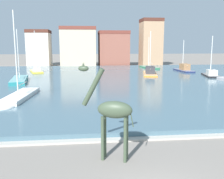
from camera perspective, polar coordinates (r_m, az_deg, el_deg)
The scene contains 14 objects.
harbor_water at distance 38.76m, azimuth -2.42°, elevation 2.21°, with size 83.91×48.84×0.39m, color #476675.
quay_edge_coping at distance 14.86m, azimuth 4.15°, elevation -10.93°, with size 83.91×0.50×0.12m, color #ADA89E.
giraffe_statue at distance 11.82m, azimuth -0.03°, elevation -4.85°, with size 2.54×1.26×4.55m.
sailboat_orange at distance 44.88m, azimuth 8.37°, elevation 3.63°, with size 4.10×9.84×7.65m.
sailboat_yellow at distance 50.00m, azimuth -16.42°, elevation 3.93°, with size 3.52×6.99×7.91m.
sailboat_black at distance 44.67m, azimuth 20.92°, elevation 2.95°, with size 3.25×6.64×6.76m.
sailboat_green at distance 57.36m, azimuth 7.97°, elevation 4.76°, with size 2.98×8.14×6.98m.
sailboat_teal at distance 37.96m, azimuth -19.71°, elevation 1.90°, with size 3.11×9.00×7.41m.
sailboat_navy at distance 51.39m, azimuth 15.39°, elevation 4.18°, with size 2.04×7.22×6.29m.
sailboat_white at distance 25.22m, azimuth -20.13°, elevation -2.00°, with size 2.42×8.53×8.35m.
townhouse_narrow_midrow at distance 69.52m, azimuth -15.76°, elevation 8.82°, with size 5.60×7.33×9.09m.
townhouse_wide_warehouse at distance 65.67m, azimuth -7.48°, elevation 9.33°, with size 8.65×7.86×9.70m.
townhouse_corner_house at distance 67.10m, azimuth 0.32°, elevation 9.05°, with size 7.64×6.90×8.83m.
townhouse_tall_gabled at distance 67.24m, azimuth 8.57°, elevation 10.22°, with size 5.14×5.57×11.82m.
Camera 1 is at (-2.56, -7.38, 5.32)m, focal length 41.31 mm.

